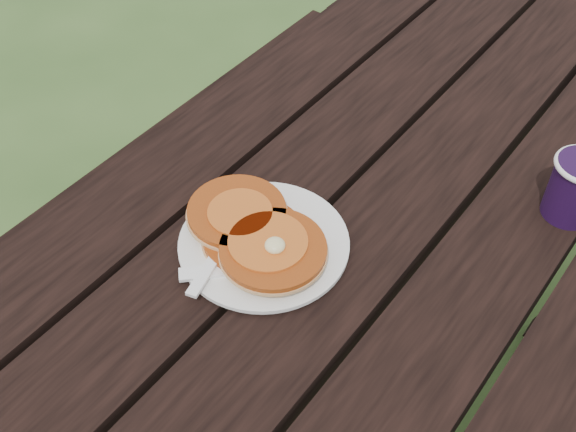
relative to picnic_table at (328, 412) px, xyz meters
The scene contains 5 objects.
picnic_table is the anchor object (origin of this frame).
plate 0.40m from the picnic_table, 161.71° to the right, with size 0.22×0.22×0.01m, color white.
pancake_stack 0.42m from the picnic_table, 160.89° to the right, with size 0.21×0.16×0.04m.
knife 0.41m from the picnic_table, 137.26° to the right, with size 0.02×0.18×0.01m, color white.
fork 0.43m from the picnic_table, 139.49° to the right, with size 0.03×0.16×0.01m, color white, non-canonical shape.
Camera 1 is at (0.30, -0.51, 1.47)m, focal length 45.00 mm.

